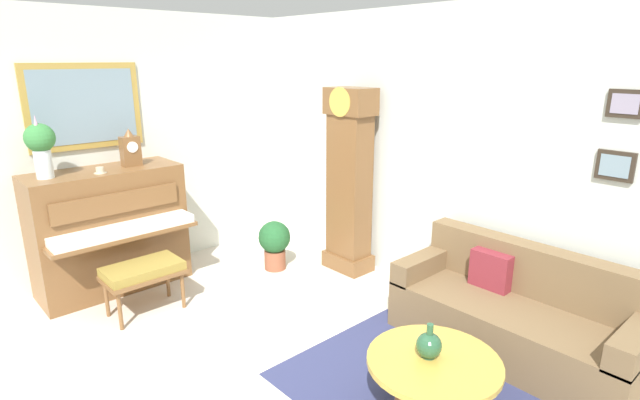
# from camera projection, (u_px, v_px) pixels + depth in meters

# --- Properties ---
(ground_plane) EXTENTS (6.40, 6.00, 0.10)m
(ground_plane) POSITION_uv_depth(u_px,v_px,m) (239.00, 389.00, 3.66)
(ground_plane) COLOR beige
(wall_left) EXTENTS (0.13, 4.90, 2.80)m
(wall_left) POSITION_uv_depth(u_px,v_px,m) (93.00, 149.00, 5.10)
(wall_left) COLOR silver
(wall_left) RESTS_ON ground_plane
(wall_back) EXTENTS (5.30, 0.13, 2.80)m
(wall_back) POSITION_uv_depth(u_px,v_px,m) (441.00, 155.00, 4.81)
(wall_back) COLOR silver
(wall_back) RESTS_ON ground_plane
(area_rug) EXTENTS (2.10, 1.50, 0.01)m
(area_rug) POSITION_uv_depth(u_px,v_px,m) (433.00, 397.00, 3.49)
(area_rug) COLOR navy
(area_rug) RESTS_ON ground_plane
(piano) EXTENTS (0.87, 1.44, 1.25)m
(piano) POSITION_uv_depth(u_px,v_px,m) (110.00, 230.00, 5.02)
(piano) COLOR brown
(piano) RESTS_ON ground_plane
(piano_bench) EXTENTS (0.42, 0.70, 0.48)m
(piano_bench) POSITION_uv_depth(u_px,v_px,m) (143.00, 272.00, 4.57)
(piano_bench) COLOR brown
(piano_bench) RESTS_ON ground_plane
(grandfather_clock) EXTENTS (0.52, 0.34, 2.03)m
(grandfather_clock) POSITION_uv_depth(u_px,v_px,m) (349.00, 186.00, 5.39)
(grandfather_clock) COLOR brown
(grandfather_clock) RESTS_ON ground_plane
(couch) EXTENTS (1.90, 0.80, 0.84)m
(couch) POSITION_uv_depth(u_px,v_px,m) (516.00, 314.00, 4.00)
(couch) COLOR brown
(couch) RESTS_ON ground_plane
(coffee_table) EXTENTS (0.88, 0.88, 0.42)m
(coffee_table) POSITION_uv_depth(u_px,v_px,m) (434.00, 363.00, 3.24)
(coffee_table) COLOR gold
(coffee_table) RESTS_ON ground_plane
(mantel_clock) EXTENTS (0.13, 0.18, 0.38)m
(mantel_clock) POSITION_uv_depth(u_px,v_px,m) (130.00, 149.00, 4.99)
(mantel_clock) COLOR brown
(mantel_clock) RESTS_ON piano
(flower_vase) EXTENTS (0.26, 0.26, 0.58)m
(flower_vase) POSITION_uv_depth(u_px,v_px,m) (41.00, 144.00, 4.43)
(flower_vase) COLOR silver
(flower_vase) RESTS_ON piano
(teacup) EXTENTS (0.12, 0.12, 0.06)m
(teacup) POSITION_uv_depth(u_px,v_px,m) (100.00, 171.00, 4.70)
(teacup) COLOR beige
(teacup) RESTS_ON piano
(green_jug) EXTENTS (0.17, 0.17, 0.24)m
(green_jug) POSITION_uv_depth(u_px,v_px,m) (429.00, 345.00, 3.23)
(green_jug) COLOR #234C33
(green_jug) RESTS_ON coffee_table
(potted_plant) EXTENTS (0.36, 0.36, 0.56)m
(potted_plant) POSITION_uv_depth(u_px,v_px,m) (275.00, 242.00, 5.56)
(potted_plant) COLOR #935138
(potted_plant) RESTS_ON ground_plane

